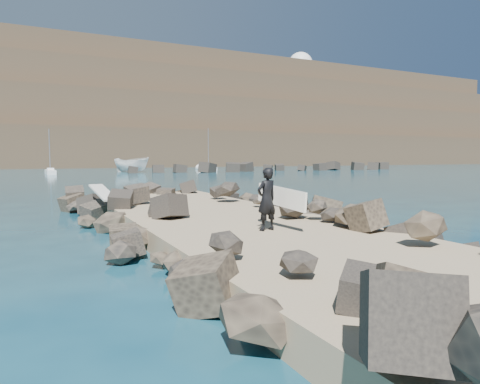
# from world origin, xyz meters

# --- Properties ---
(ground) EXTENTS (800.00, 800.00, 0.00)m
(ground) POSITION_xyz_m (0.00, 0.00, 0.00)
(ground) COLOR #0F384C
(ground) RESTS_ON ground
(jetty) EXTENTS (6.00, 26.00, 0.60)m
(jetty) POSITION_xyz_m (0.00, -2.00, 0.30)
(jetty) COLOR #8C7759
(jetty) RESTS_ON ground
(riprap_left) EXTENTS (2.60, 22.00, 1.00)m
(riprap_left) POSITION_xyz_m (-2.90, -1.50, 0.50)
(riprap_left) COLOR black
(riprap_left) RESTS_ON ground
(riprap_right) EXTENTS (2.60, 22.00, 1.00)m
(riprap_right) POSITION_xyz_m (2.90, -1.50, 0.50)
(riprap_right) COLOR black
(riprap_right) RESTS_ON ground
(breakwater_secondary) EXTENTS (52.00, 4.00, 1.20)m
(breakwater_secondary) POSITION_xyz_m (35.00, 55.00, 0.60)
(breakwater_secondary) COLOR black
(breakwater_secondary) RESTS_ON ground
(headland) EXTENTS (360.00, 140.00, 32.00)m
(headland) POSITION_xyz_m (10.00, 160.00, 16.00)
(headland) COLOR #2D4919
(headland) RESTS_ON ground
(surfboard_resting) EXTENTS (0.85, 2.31, 0.08)m
(surfboard_resting) POSITION_xyz_m (-3.20, 5.07, 1.04)
(surfboard_resting) COLOR silver
(surfboard_resting) RESTS_ON riprap_left
(boat_imported) EXTENTS (6.61, 6.36, 2.58)m
(boat_imported) POSITION_xyz_m (9.85, 61.59, 1.29)
(boat_imported) COLOR white
(boat_imported) RESTS_ON ground
(surfer_with_board) EXTENTS (0.93, 2.10, 1.70)m
(surfer_with_board) POSITION_xyz_m (-0.06, -2.88, 1.45)
(surfer_with_board) COLOR black
(surfer_with_board) RESTS_ON jetty
(radome) EXTENTS (11.11, 11.11, 17.59)m
(radome) POSITION_xyz_m (105.02, 151.54, 42.23)
(radome) COLOR white
(radome) RESTS_ON headland
(sailboat_d) EXTENTS (2.28, 7.26, 8.60)m
(sailboat_d) POSITION_xyz_m (26.98, 68.75, 0.35)
(sailboat_d) COLOR white
(sailboat_d) RESTS_ON ground
(sailboat_b) EXTENTS (1.45, 5.69, 6.96)m
(sailboat_b) POSITION_xyz_m (-3.15, 57.72, 0.35)
(sailboat_b) COLOR white
(sailboat_b) RESTS_ON ground
(sailboat_f) EXTENTS (2.03, 6.06, 7.29)m
(sailboat_f) POSITION_xyz_m (39.98, 95.73, 0.35)
(sailboat_f) COLOR white
(sailboat_f) RESTS_ON ground
(headland_buildings) EXTENTS (137.50, 30.50, 5.00)m
(headland_buildings) POSITION_xyz_m (16.81, 152.19, 33.97)
(headland_buildings) COLOR white
(headland_buildings) RESTS_ON headland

